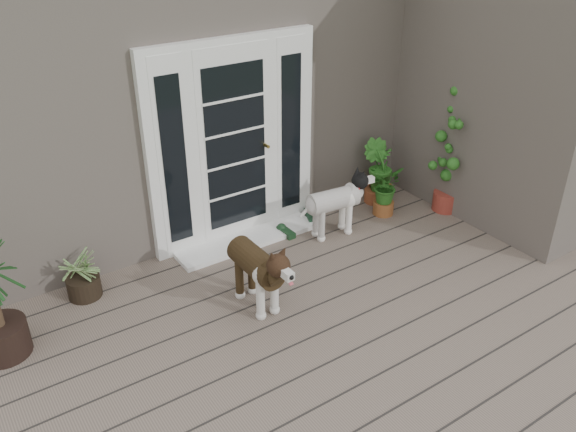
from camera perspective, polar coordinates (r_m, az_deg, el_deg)
deck at (r=5.29m, az=9.31°, el=-11.73°), size 6.20×4.60×0.12m
house_main at (r=7.87m, az=-11.62°, el=14.22°), size 7.40×4.00×3.10m
house_wing at (r=7.26m, az=21.69°, el=11.56°), size 1.60×2.40×3.10m
door_unit at (r=6.13m, az=-5.26°, el=7.00°), size 1.90×0.14×2.15m
door_step at (r=6.44m, az=-3.97°, el=-2.24°), size 1.60×0.40×0.05m
brindle_dog at (r=5.32m, az=-3.07°, el=-5.64°), size 0.36×0.82×0.68m
white_dog at (r=6.44m, az=4.37°, el=0.65°), size 0.78×0.40×0.62m
spider_plant at (r=5.79m, az=-19.33°, el=-5.04°), size 0.62×0.62×0.55m
herb_a at (r=6.96m, az=9.27°, el=1.98°), size 0.49×0.49×0.48m
herb_b at (r=7.21m, az=8.53°, el=3.45°), size 0.53×0.53×0.58m
herb_c at (r=7.35m, az=8.93°, el=3.62°), size 0.43×0.43×0.51m
sapling at (r=6.99m, az=15.65°, el=6.47°), size 0.59×0.59×1.61m
clog_left at (r=6.53m, az=-0.20°, el=-1.51°), size 0.14×0.29×0.08m
clog_right at (r=6.84m, az=2.24°, el=0.02°), size 0.28×0.37×0.10m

